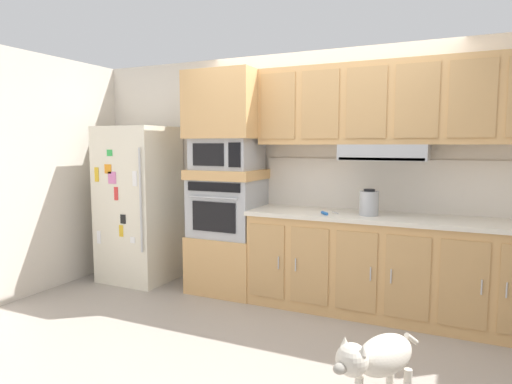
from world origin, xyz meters
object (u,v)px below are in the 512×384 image
at_px(refrigerator, 139,204).
at_px(electric_kettle, 369,203).
at_px(screwdriver, 326,213).
at_px(built_in_oven, 228,207).
at_px(microwave, 227,154).
at_px(dog, 378,359).

height_order(refrigerator, electric_kettle, refrigerator).
relative_size(refrigerator, electric_kettle, 7.33).
bearing_deg(refrigerator, screwdriver, -2.65).
relative_size(built_in_oven, screwdriver, 4.15).
bearing_deg(electric_kettle, microwave, 178.17).
bearing_deg(built_in_oven, microwave, -0.77).
xyz_separation_m(electric_kettle, dog, (0.36, -1.55, -0.69)).
height_order(built_in_oven, dog, built_in_oven).
relative_size(built_in_oven, electric_kettle, 2.92).
bearing_deg(microwave, dog, -40.93).
bearing_deg(microwave, electric_kettle, -1.83).
distance_m(built_in_oven, dog, 2.50).
relative_size(refrigerator, dog, 2.50).
xyz_separation_m(refrigerator, screwdriver, (2.23, -0.10, 0.05)).
bearing_deg(microwave, refrigerator, -176.54).
distance_m(microwave, dog, 2.68).
xyz_separation_m(built_in_oven, dog, (1.84, -1.59, -0.56)).
bearing_deg(refrigerator, built_in_oven, 3.46).
distance_m(refrigerator, screwdriver, 2.24).
height_order(screwdriver, dog, screwdriver).
height_order(built_in_oven, microwave, microwave).
xyz_separation_m(screwdriver, dog, (0.73, -1.42, -0.59)).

